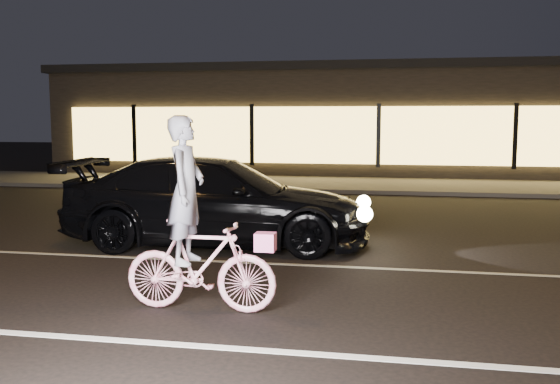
# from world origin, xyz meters

# --- Properties ---
(ground) EXTENTS (90.00, 90.00, 0.00)m
(ground) POSITION_xyz_m (0.00, 0.00, 0.00)
(ground) COLOR black
(ground) RESTS_ON ground
(lane_stripe_near) EXTENTS (60.00, 0.12, 0.01)m
(lane_stripe_near) POSITION_xyz_m (0.00, -1.50, 0.00)
(lane_stripe_near) COLOR silver
(lane_stripe_near) RESTS_ON ground
(lane_stripe_far) EXTENTS (60.00, 0.10, 0.01)m
(lane_stripe_far) POSITION_xyz_m (0.00, 2.00, 0.00)
(lane_stripe_far) COLOR gray
(lane_stripe_far) RESTS_ON ground
(sidewalk) EXTENTS (30.00, 4.00, 0.12)m
(sidewalk) POSITION_xyz_m (0.00, 13.00, 0.06)
(sidewalk) COLOR #383533
(sidewalk) RESTS_ON ground
(storefront) EXTENTS (25.40, 8.42, 4.20)m
(storefront) POSITION_xyz_m (0.00, 18.97, 2.15)
(storefront) COLOR black
(storefront) RESTS_ON ground
(cyclist) EXTENTS (1.77, 0.61, 2.23)m
(cyclist) POSITION_xyz_m (-1.56, -0.42, 0.79)
(cyclist) COLOR #F34779
(cyclist) RESTS_ON ground
(sedan) EXTENTS (5.39, 2.48, 1.53)m
(sedan) POSITION_xyz_m (-2.39, 3.23, 0.76)
(sedan) COLOR black
(sedan) RESTS_ON ground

